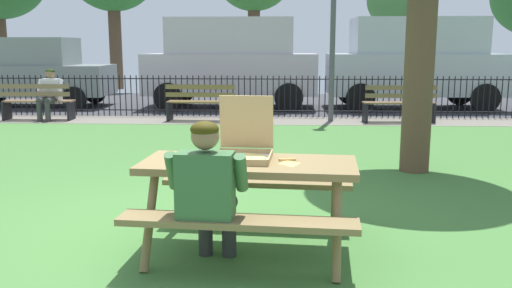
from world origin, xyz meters
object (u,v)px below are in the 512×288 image
at_px(parked_car_right, 415,61).
at_px(park_bench_right, 399,104).
at_px(picnic_table_foreground, 249,181).
at_px(adult_at_table, 208,189).
at_px(parked_car_center, 231,61).
at_px(pizza_slice_on_table, 289,162).
at_px(park_bench_left, 38,102).
at_px(far_tree_midright, 402,0).
at_px(person_on_park_bench, 50,92).
at_px(lamp_post_walkway, 333,6).
at_px(pizza_box_open, 244,147).
at_px(park_bench_center, 202,103).
at_px(parked_car_left, 30,71).

bearing_deg(parked_car_right, park_bench_right, -109.38).
xyz_separation_m(picnic_table_foreground, adult_at_table, (-0.28, -0.48, 0.06)).
bearing_deg(park_bench_right, parked_car_center, 145.57).
distance_m(pizza_slice_on_table, adult_at_table, 0.77).
bearing_deg(picnic_table_foreground, park_bench_left, 124.33).
distance_m(park_bench_right, parked_car_right, 3.09).
bearing_deg(far_tree_midright, picnic_table_foreground, -105.78).
xyz_separation_m(person_on_park_bench, lamp_post_walkway, (6.54, 0.10, 1.93)).
bearing_deg(parked_car_center, pizza_slice_on_table, -82.24).
relative_size(pizza_box_open, adult_at_table, 0.46).
relative_size(picnic_table_foreground, pizza_box_open, 3.49).
xyz_separation_m(parked_car_center, far_tree_midright, (5.96, 6.40, 2.11)).
bearing_deg(far_tree_midright, parked_car_right, -98.12).
relative_size(pizza_box_open, parked_car_right, 0.12).
distance_m(park_bench_right, person_on_park_bench, 8.07).
distance_m(adult_at_table, person_on_park_bench, 9.72).
distance_m(park_bench_center, parked_car_right, 6.21).
distance_m(picnic_table_foreground, lamp_post_walkway, 8.40).
xyz_separation_m(park_bench_left, far_tree_midright, (10.24, 9.19, 3.00)).
height_order(park_bench_right, far_tree_midright, far_tree_midright).
distance_m(picnic_table_foreground, person_on_park_bench, 9.45).
xyz_separation_m(pizza_box_open, parked_car_center, (-1.08, 10.58, 0.44)).
bearing_deg(lamp_post_walkway, park_bench_center, -177.74).
bearing_deg(picnic_table_foreground, park_bench_center, 101.16).
relative_size(pizza_box_open, far_tree_midright, 0.12).
xyz_separation_m(parked_car_left, parked_car_center, (5.72, 0.00, 0.30)).
xyz_separation_m(person_on_park_bench, parked_car_left, (-1.72, 2.77, 0.35)).
bearing_deg(adult_at_table, parked_car_left, 120.42).
xyz_separation_m(pizza_box_open, far_tree_midright, (4.88, 16.98, 2.55)).
height_order(picnic_table_foreground, person_on_park_bench, person_on_park_bench).
height_order(parked_car_left, far_tree_midright, far_tree_midright).
relative_size(picnic_table_foreground, adult_at_table, 1.61).
bearing_deg(parked_car_center, park_bench_right, -34.43).
relative_size(park_bench_right, parked_car_center, 0.34).
bearing_deg(park_bench_center, lamp_post_walkway, 2.26).
distance_m(parked_car_center, far_tree_midright, 9.00).
distance_m(pizza_box_open, park_bench_center, 7.95).
height_order(pizza_slice_on_table, park_bench_right, park_bench_right).
relative_size(picnic_table_foreground, parked_car_center, 0.41).
bearing_deg(park_bench_center, pizza_slice_on_table, -76.55).
xyz_separation_m(adult_at_table, park_bench_left, (-5.13, 8.40, -0.24)).
relative_size(picnic_table_foreground, parked_car_right, 0.40).
relative_size(lamp_post_walkway, parked_car_left, 0.96).
height_order(pizza_slice_on_table, park_bench_left, park_bench_left).
bearing_deg(picnic_table_foreground, person_on_park_bench, 122.83).
bearing_deg(park_bench_right, picnic_table_foreground, -110.36).
distance_m(park_bench_left, parked_car_left, 3.19).
xyz_separation_m(picnic_table_foreground, pizza_slice_on_table, (0.34, -0.04, 0.18)).
distance_m(lamp_post_walkway, parked_car_center, 3.90).
distance_m(pizza_slice_on_table, park_bench_left, 9.82).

